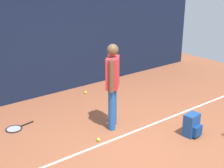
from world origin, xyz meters
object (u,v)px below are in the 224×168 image
object	(u,v)px
tennis_player	(113,81)
tennis_racket	(15,128)
tennis_ball_far_left	(86,92)
tennis_ball_mid_court	(98,140)
backpack	(192,125)

from	to	relation	value
tennis_player	tennis_racket	distance (m)	2.17
tennis_player	tennis_ball_far_left	distance (m)	2.14
tennis_ball_mid_court	tennis_ball_far_left	xyz separation A→B (m)	(1.12, 2.15, 0.00)
tennis_racket	tennis_ball_far_left	world-z (taller)	tennis_ball_far_left
tennis_racket	tennis_ball_mid_court	size ratio (longest dim) A/B	9.59
tennis_ball_mid_court	tennis_ball_far_left	bearing A→B (deg)	62.48
tennis_racket	tennis_ball_mid_court	distance (m)	1.75
tennis_player	tennis_ball_mid_court	xyz separation A→B (m)	(-0.57, -0.30, -0.93)
tennis_racket	backpack	size ratio (longest dim) A/B	1.44
tennis_player	backpack	bearing A→B (deg)	-96.47
tennis_racket	backpack	bearing A→B (deg)	128.49
backpack	tennis_racket	bearing A→B (deg)	131.46
tennis_racket	tennis_ball_far_left	xyz separation A→B (m)	(2.16, 0.75, 0.02)
tennis_racket	tennis_ball_far_left	bearing A→B (deg)	-170.52
tennis_player	tennis_ball_mid_court	world-z (taller)	tennis_player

